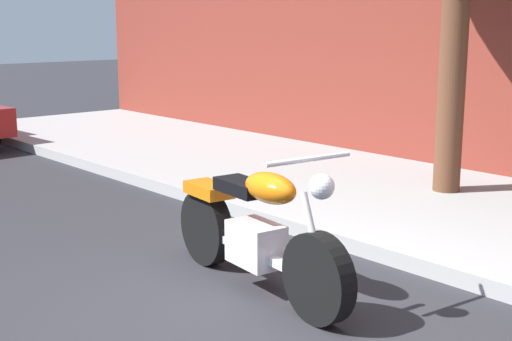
{
  "coord_description": "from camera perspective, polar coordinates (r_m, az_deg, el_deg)",
  "views": [
    {
      "loc": [
        3.44,
        -3.03,
        2.01
      ],
      "look_at": [
        -0.41,
        0.37,
        0.93
      ],
      "focal_mm": 50.14,
      "sensor_mm": 36.0,
      "label": 1
    }
  ],
  "objects": [
    {
      "name": "ground_plane",
      "position": [
        5.0,
        -0.11,
        -11.78
      ],
      "size": [
        60.0,
        60.0,
        0.0
      ],
      "primitive_type": "plane",
      "color": "#28282D"
    },
    {
      "name": "motorcycle",
      "position": [
        5.37,
        0.03,
        -4.98
      ],
      "size": [
        2.1,
        0.7,
        1.13
      ],
      "color": "black",
      "rests_on": "ground"
    },
    {
      "name": "sidewalk",
      "position": [
        7.41,
        19.08,
        -3.96
      ],
      "size": [
        20.0,
        3.36,
        0.14
      ],
      "primitive_type": "cube",
      "color": "#9B9B9B",
      "rests_on": "ground"
    }
  ]
}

